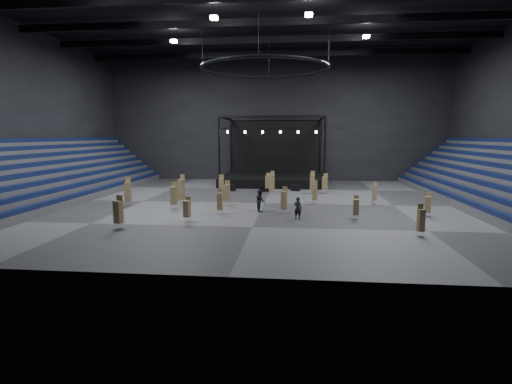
# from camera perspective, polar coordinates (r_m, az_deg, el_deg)

# --- Properties ---
(floor) EXTENTS (50.00, 50.00, 0.00)m
(floor) POSITION_cam_1_polar(r_m,az_deg,el_deg) (39.75, 1.17, -1.61)
(floor) COLOR #4E4E51
(floor) RESTS_ON ground
(ceiling) EXTENTS (50.00, 42.00, 0.20)m
(ceiling) POSITION_cam_1_polar(r_m,az_deg,el_deg) (40.77, 1.25, 24.19)
(ceiling) COLOR black
(ceiling) RESTS_ON wall_back
(wall_back) EXTENTS (50.00, 0.20, 18.00)m
(wall_back) POSITION_cam_1_polar(r_m,az_deg,el_deg) (60.18, 2.84, 10.29)
(wall_back) COLOR black
(wall_back) RESTS_ON ground
(wall_front) EXTENTS (50.00, 0.20, 18.00)m
(wall_front) POSITION_cam_1_polar(r_m,az_deg,el_deg) (18.47, -4.23, 15.20)
(wall_front) COLOR black
(wall_front) RESTS_ON ground
(wall_left) EXTENTS (0.20, 42.00, 18.00)m
(wall_left) POSITION_cam_1_polar(r_m,az_deg,el_deg) (48.20, -30.43, 9.74)
(wall_left) COLOR black
(wall_left) RESTS_ON ground
(bleachers_left) EXTENTS (7.20, 40.00, 6.40)m
(bleachers_left) POSITION_cam_1_polar(r_m,az_deg,el_deg) (47.23, -27.78, 1.13)
(bleachers_left) COLOR #4B4B4D
(bleachers_left) RESTS_ON floor
(bleachers_right) EXTENTS (7.20, 40.00, 6.40)m
(bleachers_right) POSITION_cam_1_polar(r_m,az_deg,el_deg) (44.06, 32.44, 0.35)
(bleachers_right) COLOR #4B4B4D
(bleachers_right) RESTS_ON floor
(stage) EXTENTS (14.00, 10.00, 9.20)m
(stage) POSITION_cam_1_polar(r_m,az_deg,el_deg) (55.63, 2.53, 2.68)
(stage) COLOR black
(stage) RESTS_ON floor
(truss_ring) EXTENTS (12.30, 12.30, 5.15)m
(truss_ring) POSITION_cam_1_polar(r_m,az_deg,el_deg) (39.68, 1.23, 17.24)
(truss_ring) COLOR black
(truss_ring) RESTS_ON ceiling
(roof_girders) EXTENTS (49.00, 30.35, 0.70)m
(roof_girders) POSITION_cam_1_polar(r_m,az_deg,el_deg) (40.56, 1.25, 23.10)
(roof_girders) COLOR black
(roof_girders) RESTS_ON ceiling
(floodlights) EXTENTS (28.60, 16.60, 0.25)m
(floodlights) POSITION_cam_1_polar(r_m,az_deg,el_deg) (36.55, 0.70, 23.81)
(floodlights) COLOR white
(floodlights) RESTS_ON roof_girders
(flight_case_left) EXTENTS (1.19, 0.86, 0.72)m
(flight_case_left) POSITION_cam_1_polar(r_m,az_deg,el_deg) (48.59, -3.63, 0.59)
(flight_case_left) COLOR black
(flight_case_left) RESTS_ON floor
(flight_case_mid) EXTENTS (1.26, 0.81, 0.78)m
(flight_case_mid) POSITION_cam_1_polar(r_m,az_deg,el_deg) (47.75, 1.16, 0.51)
(flight_case_mid) COLOR black
(flight_case_mid) RESTS_ON floor
(flight_case_right) EXTENTS (1.18, 0.89, 0.70)m
(flight_case_right) POSITION_cam_1_polar(r_m,az_deg,el_deg) (48.72, 5.62, 0.58)
(flight_case_right) COLOR black
(flight_case_right) RESTS_ON floor
(chair_stack_0) EXTENTS (0.58, 0.58, 2.48)m
(chair_stack_0) POSITION_cam_1_polar(r_m,az_deg,el_deg) (43.36, -4.96, 0.93)
(chair_stack_0) COLOR silver
(chair_stack_0) RESTS_ON floor
(chair_stack_1) EXTENTS (0.70, 0.70, 2.33)m
(chair_stack_1) POSITION_cam_1_polar(r_m,az_deg,el_deg) (46.95, 9.83, 1.31)
(chair_stack_1) COLOR silver
(chair_stack_1) RESTS_ON floor
(chair_stack_2) EXTENTS (0.54, 0.54, 2.33)m
(chair_stack_2) POSITION_cam_1_polar(r_m,az_deg,el_deg) (39.82, 8.39, 0.06)
(chair_stack_2) COLOR silver
(chair_stack_2) RESTS_ON floor
(chair_stack_3) EXTENTS (0.49, 0.49, 2.20)m
(chair_stack_3) POSITION_cam_1_polar(r_m,az_deg,el_deg) (34.21, -5.15, -1.28)
(chair_stack_3) COLOR silver
(chair_stack_3) RESTS_ON floor
(chair_stack_4) EXTENTS (0.67, 0.67, 2.92)m
(chair_stack_4) POSITION_cam_1_polar(r_m,az_deg,el_deg) (39.86, -10.61, 0.44)
(chair_stack_4) COLOR silver
(chair_stack_4) RESTS_ON floor
(chair_stack_5) EXTENTS (0.59, 0.59, 2.03)m
(chair_stack_5) POSITION_cam_1_polar(r_m,az_deg,el_deg) (35.80, 23.37, -1.60)
(chair_stack_5) COLOR silver
(chair_stack_5) RESTS_ON floor
(chair_stack_6) EXTENTS (0.53, 0.53, 2.81)m
(chair_stack_6) POSITION_cam_1_polar(r_m,az_deg,el_deg) (39.67, -17.84, 0.07)
(chair_stack_6) COLOR silver
(chair_stack_6) RESTS_ON floor
(chair_stack_7) EXTENTS (0.52, 0.52, 2.43)m
(chair_stack_7) POSITION_cam_1_polar(r_m,az_deg,el_deg) (38.30, -4.13, -0.07)
(chair_stack_7) COLOR silver
(chair_stack_7) RESTS_ON floor
(chair_stack_8) EXTENTS (0.55, 0.55, 2.50)m
(chair_stack_8) POSITION_cam_1_polar(r_m,az_deg,el_deg) (37.09, -11.64, -0.42)
(chair_stack_8) COLOR silver
(chair_stack_8) RESTS_ON floor
(chair_stack_9) EXTENTS (0.47, 0.47, 2.20)m
(chair_stack_9) POSITION_cam_1_polar(r_m,az_deg,el_deg) (28.86, 22.50, -3.67)
(chair_stack_9) COLOR silver
(chair_stack_9) RESTS_ON floor
(chair_stack_10) EXTENTS (0.56, 0.56, 1.98)m
(chair_stack_10) POSITION_cam_1_polar(r_m,az_deg,el_deg) (31.58, -9.83, -2.32)
(chair_stack_10) COLOR silver
(chair_stack_10) RESTS_ON floor
(chair_stack_11) EXTENTS (0.48, 0.48, 1.93)m
(chair_stack_11) POSITION_cam_1_polar(r_m,az_deg,el_deg) (32.99, 14.09, -2.05)
(chair_stack_11) COLOR silver
(chair_stack_11) RESTS_ON floor
(chair_stack_12) EXTENTS (0.56, 0.56, 2.32)m
(chair_stack_12) POSITION_cam_1_polar(r_m,az_deg,el_deg) (34.49, 4.04, -1.11)
(chair_stack_12) COLOR silver
(chair_stack_12) RESTS_ON floor
(chair_stack_13) EXTENTS (0.58, 0.58, 2.63)m
(chair_stack_13) POSITION_cam_1_polar(r_m,az_deg,el_deg) (46.55, 8.05, 1.44)
(chair_stack_13) COLOR silver
(chair_stack_13) RESTS_ON floor
(chair_stack_14) EXTENTS (0.62, 0.62, 2.44)m
(chair_stack_14) POSITION_cam_1_polar(r_m,az_deg,el_deg) (30.40, -19.07, -2.63)
(chair_stack_14) COLOR silver
(chair_stack_14) RESTS_ON floor
(chair_stack_15) EXTENTS (0.46, 0.46, 2.14)m
(chair_stack_15) POSITION_cam_1_polar(r_m,az_deg,el_deg) (40.92, 16.59, -0.09)
(chair_stack_15) COLOR silver
(chair_stack_15) RESTS_ON floor
(chair_stack_16) EXTENTS (0.63, 0.63, 2.68)m
(chair_stack_16) POSITION_cam_1_polar(r_m,az_deg,el_deg) (45.62, 2.27, 1.38)
(chair_stack_16) COLOR silver
(chair_stack_16) RESTS_ON floor
(chair_stack_17) EXTENTS (0.64, 0.64, 2.28)m
(chair_stack_17) POSITION_cam_1_polar(r_m,az_deg,el_deg) (47.50, 1.71, 1.48)
(chair_stack_17) COLOR silver
(chair_stack_17) RESTS_ON floor
(man_center) EXTENTS (0.76, 0.62, 1.80)m
(man_center) POSITION_cam_1_polar(r_m,az_deg,el_deg) (32.31, 5.99, -2.29)
(man_center) COLOR black
(man_center) RESTS_ON floor
(crew_member) EXTENTS (1.01, 1.13, 1.94)m
(crew_member) POSITION_cam_1_polar(r_m,az_deg,el_deg) (35.23, 0.61, -1.26)
(crew_member) COLOR black
(crew_member) RESTS_ON floor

